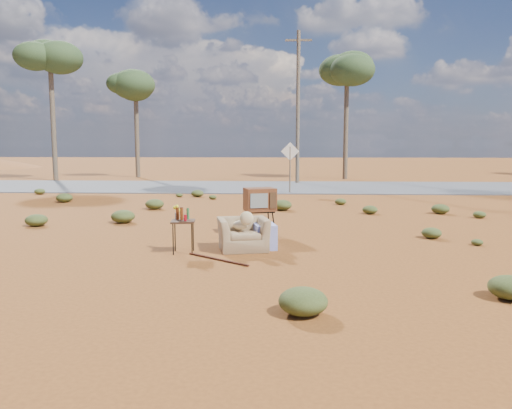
{
  "coord_description": "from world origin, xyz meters",
  "views": [
    {
      "loc": [
        1.09,
        -9.43,
        2.11
      ],
      "look_at": [
        0.57,
        1.33,
        0.8
      ],
      "focal_mm": 35.0,
      "sensor_mm": 36.0,
      "label": 1
    }
  ],
  "objects": [
    {
      "name": "eucalyptus_near_left",
      "position": [
        -8.0,
        22.0,
        5.45
      ],
      "size": [
        3.2,
        3.2,
        6.6
      ],
      "color": "brown",
      "rests_on": "ground"
    },
    {
      "name": "highway",
      "position": [
        0.0,
        15.0,
        0.02
      ],
      "size": [
        140.0,
        7.0,
        0.04
      ],
      "primitive_type": "cube",
      "color": "#565659",
      "rests_on": "ground"
    },
    {
      "name": "eucalyptus_center",
      "position": [
        5.0,
        21.0,
        6.43
      ],
      "size": [
        3.2,
        3.2,
        7.6
      ],
      "color": "brown",
      "rests_on": "ground"
    },
    {
      "name": "utility_pole_center",
      "position": [
        2.0,
        17.5,
        4.15
      ],
      "size": [
        1.4,
        0.2,
        8.0
      ],
      "color": "brown",
      "rests_on": "ground"
    },
    {
      "name": "ground",
      "position": [
        0.0,
        0.0,
        0.0
      ],
      "size": [
        140.0,
        140.0,
        0.0
      ],
      "primitive_type": "plane",
      "color": "brown",
      "rests_on": "ground"
    },
    {
      "name": "rusty_bar",
      "position": [
        -0.04,
        -0.57,
        0.02
      ],
      "size": [
        1.21,
        0.96,
        0.04
      ],
      "primitive_type": "cylinder",
      "rotation": [
        0.0,
        1.57,
        -0.66
      ],
      "color": "#532616",
      "rests_on": "ground"
    },
    {
      "name": "side_table",
      "position": [
        -0.82,
        0.04,
        0.66
      ],
      "size": [
        0.49,
        0.49,
        0.91
      ],
      "rotation": [
        0.0,
        0.0,
        0.11
      ],
      "color": "#392214",
      "rests_on": "ground"
    },
    {
      "name": "scrub_patch",
      "position": [
        -0.82,
        4.41,
        0.14
      ],
      "size": [
        17.49,
        8.07,
        0.33
      ],
      "color": "#455324",
      "rests_on": "ground"
    },
    {
      "name": "eucalyptus_left",
      "position": [
        -12.0,
        19.0,
        6.92
      ],
      "size": [
        3.2,
        3.2,
        8.1
      ],
      "color": "brown",
      "rests_on": "ground"
    },
    {
      "name": "road_sign",
      "position": [
        1.5,
        12.0,
        1.5
      ],
      "size": [
        0.78,
        0.06,
        2.19
      ],
      "color": "brown",
      "rests_on": "ground"
    },
    {
      "name": "tv_unit",
      "position": [
        0.62,
        2.06,
        0.81
      ],
      "size": [
        0.81,
        0.72,
        1.09
      ],
      "rotation": [
        0.0,
        0.0,
        0.31
      ],
      "color": "black",
      "rests_on": "ground"
    },
    {
      "name": "armchair",
      "position": [
        0.43,
        0.4,
        0.4
      ],
      "size": [
        1.24,
        0.96,
        0.86
      ],
      "rotation": [
        0.0,
        0.0,
        0.22
      ],
      "color": "olive",
      "rests_on": "ground"
    }
  ]
}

